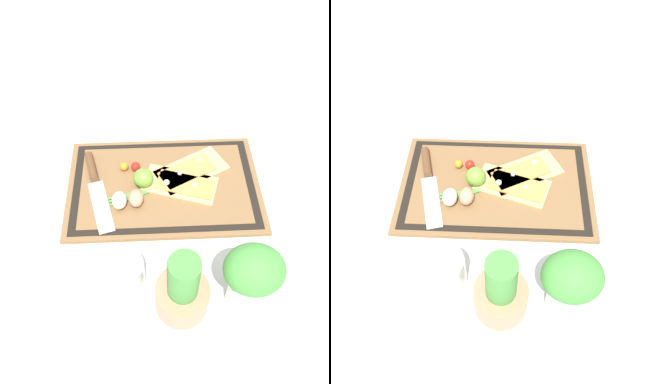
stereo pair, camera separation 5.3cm
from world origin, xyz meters
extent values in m
plane|color=silver|center=(0.00, 0.00, 0.00)|extent=(6.00, 6.00, 0.00)
cube|color=brown|center=(0.00, 0.00, 0.01)|extent=(0.52, 0.33, 0.01)
cube|color=black|center=(0.00, 0.00, 0.01)|extent=(0.49, 0.31, 0.00)
cube|color=brown|center=(0.00, 0.00, 0.01)|extent=(0.44, 0.27, 0.00)
cube|color=tan|center=(-0.08, -0.04, 0.02)|extent=(0.22, 0.18, 0.01)
cube|color=#E08E47|center=(-0.07, -0.03, 0.02)|extent=(0.17, 0.13, 0.00)
sphere|color=silver|center=(-0.10, -0.07, 0.03)|extent=(0.02, 0.02, 0.02)
sphere|color=silver|center=(-0.04, -0.02, 0.03)|extent=(0.01, 0.01, 0.01)
cube|color=tan|center=(-0.04, 0.01, 0.02)|extent=(0.21, 0.15, 0.01)
cube|color=#E08E47|center=(-0.06, 0.01, 0.02)|extent=(0.16, 0.11, 0.00)
sphere|color=silver|center=(-0.01, 0.01, 0.03)|extent=(0.02, 0.02, 0.02)
sphere|color=silver|center=(-0.08, 0.02, 0.03)|extent=(0.01, 0.01, 0.01)
cube|color=silver|center=(0.16, 0.07, 0.02)|extent=(0.08, 0.17, 0.00)
cylinder|color=brown|center=(0.20, -0.06, 0.03)|extent=(0.05, 0.10, 0.02)
ellipsoid|color=tan|center=(0.07, 0.06, 0.03)|extent=(0.04, 0.05, 0.04)
ellipsoid|color=beige|center=(0.12, 0.06, 0.03)|extent=(0.04, 0.05, 0.04)
sphere|color=#70A838|center=(0.05, 0.00, 0.04)|extent=(0.05, 0.05, 0.05)
sphere|color=red|center=(0.08, -0.05, 0.03)|extent=(0.03, 0.03, 0.03)
sphere|color=orange|center=(0.11, -0.06, 0.03)|extent=(0.02, 0.02, 0.02)
cylinder|color=#47933D|center=(0.01, 0.02, 0.02)|extent=(0.28, 0.07, 0.01)
cylinder|color=#47933D|center=(0.01, 0.02, 0.02)|extent=(0.27, 0.09, 0.01)
cylinder|color=#47933D|center=(0.01, 0.02, 0.02)|extent=(0.27, 0.11, 0.01)
cylinder|color=#AD7A5B|center=(-0.02, 0.33, 0.04)|extent=(0.12, 0.12, 0.07)
cylinder|color=#47933D|center=(-0.02, 0.33, 0.11)|extent=(0.06, 0.06, 0.15)
cylinder|color=silver|center=(0.09, 0.28, 0.05)|extent=(0.07, 0.07, 0.10)
cylinder|color=#D16023|center=(0.09, 0.28, 0.02)|extent=(0.06, 0.06, 0.04)
cylinder|color=silver|center=(0.09, 0.28, 0.11)|extent=(0.07, 0.07, 0.01)
cylinder|color=silver|center=(-0.15, 0.33, 0.05)|extent=(0.07, 0.07, 0.11)
ellipsoid|color=#47933D|center=(-0.15, 0.33, 0.15)|extent=(0.12, 0.10, 0.10)
camera|label=1|loc=(0.03, 0.64, 0.79)|focal=35.00mm
camera|label=2|loc=(-0.03, 0.64, 0.79)|focal=35.00mm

